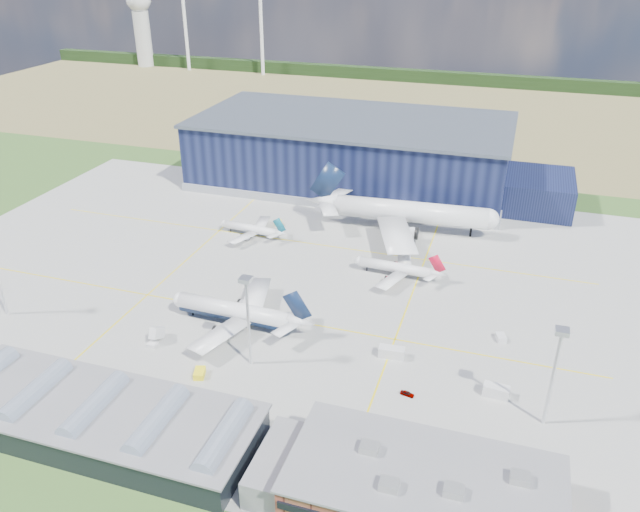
{
  "coord_description": "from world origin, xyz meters",
  "views": [
    {
      "loc": [
        61.71,
        -137.35,
        88.58
      ],
      "look_at": [
        12.14,
        15.79,
        6.3
      ],
      "focal_mm": 35.0,
      "sensor_mm": 36.0,
      "label": 1
    }
  ],
  "objects_px": {
    "gse_cart_a": "(501,338)",
    "airstair": "(158,336)",
    "gse_van_a": "(392,352)",
    "airliner_red": "(396,262)",
    "airliner_navy": "(234,303)",
    "car_a": "(407,394)",
    "light_mast_center": "(247,307)",
    "hangar": "(359,155)",
    "gse_tug_a": "(200,373)",
    "ops_building": "(423,493)",
    "car_b": "(215,337)",
    "light_mast_east": "(556,362)",
    "gse_cart_b": "(320,209)",
    "airliner_widebody": "(411,201)",
    "airliner_regional": "(250,225)",
    "gse_van_c": "(496,391)",
    "gse_tug_c": "(279,223)"
  },
  "relations": [
    {
      "from": "airliner_widebody",
      "to": "gse_tug_a",
      "type": "distance_m",
      "value": 98.18
    },
    {
      "from": "car_b",
      "to": "light_mast_center",
      "type": "bearing_deg",
      "value": -97.73
    },
    {
      "from": "airliner_widebody",
      "to": "gse_cart_b",
      "type": "distance_m",
      "value": 36.07
    },
    {
      "from": "hangar",
      "to": "gse_van_a",
      "type": "bearing_deg",
      "value": -71.36
    },
    {
      "from": "hangar",
      "to": "car_b",
      "type": "bearing_deg",
      "value": -92.51
    },
    {
      "from": "airliner_navy",
      "to": "airliner_widebody",
      "type": "bearing_deg",
      "value": -112.11
    },
    {
      "from": "light_mast_center",
      "to": "gse_van_a",
      "type": "relative_size",
      "value": 3.8
    },
    {
      "from": "hangar",
      "to": "ops_building",
      "type": "relative_size",
      "value": 3.15
    },
    {
      "from": "airliner_regional",
      "to": "gse_van_a",
      "type": "distance_m",
      "value": 78.61
    },
    {
      "from": "car_b",
      "to": "airliner_red",
      "type": "bearing_deg",
      "value": -18.48
    },
    {
      "from": "light_mast_east",
      "to": "airliner_navy",
      "type": "relative_size",
      "value": 0.58
    },
    {
      "from": "gse_cart_b",
      "to": "car_b",
      "type": "distance_m",
      "value": 85.63
    },
    {
      "from": "gse_cart_a",
      "to": "airstair",
      "type": "height_order",
      "value": "airstair"
    },
    {
      "from": "light_mast_east",
      "to": "gse_van_c",
      "type": "height_order",
      "value": "light_mast_east"
    },
    {
      "from": "gse_cart_a",
      "to": "airstair",
      "type": "relative_size",
      "value": 0.72
    },
    {
      "from": "hangar",
      "to": "gse_van_c",
      "type": "xyz_separation_m",
      "value": [
        62.32,
        -119.05,
        -10.3
      ]
    },
    {
      "from": "gse_tug_a",
      "to": "car_b",
      "type": "bearing_deg",
      "value": 84.78
    },
    {
      "from": "light_mast_east",
      "to": "gse_tug_a",
      "type": "distance_m",
      "value": 76.0
    },
    {
      "from": "airliner_navy",
      "to": "airliner_red",
      "type": "height_order",
      "value": "airliner_navy"
    },
    {
      "from": "airstair",
      "to": "gse_cart_a",
      "type": "bearing_deg",
      "value": 17.66
    },
    {
      "from": "airliner_widebody",
      "to": "airliner_red",
      "type": "bearing_deg",
      "value": -90.11
    },
    {
      "from": "light_mast_center",
      "to": "airliner_widebody",
      "type": "relative_size",
      "value": 0.35
    },
    {
      "from": "gse_van_c",
      "to": "gse_cart_a",
      "type": "bearing_deg",
      "value": 5.98
    },
    {
      "from": "car_a",
      "to": "light_mast_east",
      "type": "bearing_deg",
      "value": -79.51
    },
    {
      "from": "hangar",
      "to": "airliner_navy",
      "type": "bearing_deg",
      "value": -91.73
    },
    {
      "from": "airliner_navy",
      "to": "car_a",
      "type": "xyz_separation_m",
      "value": [
        47.41,
        -14.16,
        -5.92
      ]
    },
    {
      "from": "airliner_navy",
      "to": "airliner_regional",
      "type": "height_order",
      "value": "airliner_navy"
    },
    {
      "from": "hangar",
      "to": "gse_tug_a",
      "type": "bearing_deg",
      "value": -90.85
    },
    {
      "from": "gse_cart_a",
      "to": "airliner_red",
      "type": "bearing_deg",
      "value": 124.3
    },
    {
      "from": "ops_building",
      "to": "light_mast_east",
      "type": "bearing_deg",
      "value": 56.32
    },
    {
      "from": "hangar",
      "to": "car_b",
      "type": "relative_size",
      "value": 39.31
    },
    {
      "from": "gse_cart_b",
      "to": "car_a",
      "type": "bearing_deg",
      "value": -122.42
    },
    {
      "from": "airliner_red",
      "to": "airliner_widebody",
      "type": "relative_size",
      "value": 0.42
    },
    {
      "from": "light_mast_center",
      "to": "airstair",
      "type": "xyz_separation_m",
      "value": [
        -25.55,
        1.56,
        -13.98
      ]
    },
    {
      "from": "gse_cart_a",
      "to": "gse_cart_b",
      "type": "distance_m",
      "value": 93.28
    },
    {
      "from": "car_a",
      "to": "airstair",
      "type": "bearing_deg",
      "value": 98.9
    },
    {
      "from": "airliner_red",
      "to": "gse_van_c",
      "type": "xyz_separation_m",
      "value": [
        31.89,
        -46.24,
        -3.16
      ]
    },
    {
      "from": "gse_van_c",
      "to": "airliner_red",
      "type": "bearing_deg",
      "value": 40.01
    },
    {
      "from": "gse_cart_a",
      "to": "gse_tug_a",
      "type": "bearing_deg",
      "value": -169.23
    },
    {
      "from": "ops_building",
      "to": "light_mast_center",
      "type": "xyz_separation_m",
      "value": [
        -45.01,
        30.0,
        10.64
      ]
    },
    {
      "from": "gse_cart_a",
      "to": "car_b",
      "type": "height_order",
      "value": "gse_cart_a"
    },
    {
      "from": "airliner_red",
      "to": "airstair",
      "type": "relative_size",
      "value": 6.05
    },
    {
      "from": "ops_building",
      "to": "airliner_navy",
      "type": "relative_size",
      "value": 1.16
    },
    {
      "from": "airliner_regional",
      "to": "gse_van_c",
      "type": "bearing_deg",
      "value": 150.77
    },
    {
      "from": "airliner_regional",
      "to": "gse_van_a",
      "type": "bearing_deg",
      "value": 144.55
    },
    {
      "from": "airliner_red",
      "to": "gse_cart_a",
      "type": "height_order",
      "value": "airliner_red"
    },
    {
      "from": "gse_cart_a",
      "to": "gse_tug_c",
      "type": "height_order",
      "value": "gse_tug_c"
    },
    {
      "from": "ops_building",
      "to": "gse_cart_b",
      "type": "distance_m",
      "value": 135.06
    },
    {
      "from": "gse_van_a",
      "to": "airliner_red",
      "type": "bearing_deg",
      "value": 6.62
    },
    {
      "from": "gse_van_a",
      "to": "gse_van_c",
      "type": "xyz_separation_m",
      "value": [
        24.47,
        -6.86,
        -0.0
      ]
    }
  ]
}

